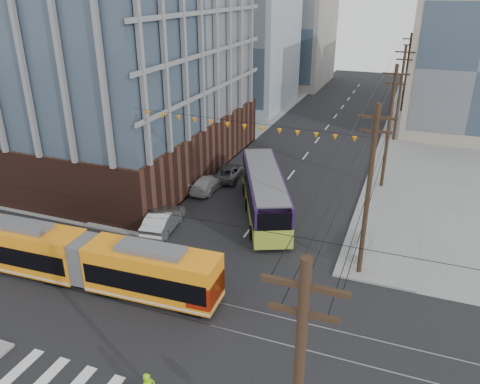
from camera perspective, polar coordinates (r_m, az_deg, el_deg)
name	(u,v)px	position (r m, az deg, el deg)	size (l,w,h in m)	color
ground	(155,355)	(25.05, -10.32, -18.95)	(160.00, 160.00, 0.00)	slate
office_building	(65,16)	(50.27, -20.57, 19.50)	(30.00, 25.00, 28.60)	#381E16
bg_bldg_nw_near	(229,44)	(73.14, -1.38, 17.62)	(18.00, 16.00, 18.00)	#8C99A5
bg_bldg_ne_near	(472,67)	(64.23, 26.38, 13.50)	(14.00, 14.00, 16.00)	gray
bg_bldg_nw_far	(285,27)	(90.96, 5.50, 19.37)	(16.00, 18.00, 20.00)	gray
bg_bldg_ne_far	(475,55)	(84.29, 26.77, 14.66)	(16.00, 16.00, 14.00)	#8C99A5
utility_pole_far	(406,74)	(72.29, 19.60, 13.44)	(0.30, 0.30, 11.00)	black
streetcar	(86,260)	(30.11, -18.26, -7.88)	(17.04, 2.40, 3.28)	orange
city_bus	(264,193)	(37.22, 2.99, -0.12)	(2.72, 12.55, 3.56)	#26123E
parked_car_silver	(163,220)	(35.50, -9.35, -3.38)	(1.75, 5.01, 1.65)	#9A9B9D
parked_car_white	(207,183)	(41.94, -3.99, 1.05)	(1.88, 4.62, 1.34)	#B7B7B7
parked_car_grey	(229,172)	(44.45, -1.36, 2.43)	(2.20, 4.76, 1.32)	#46484C
jersey_barrier	(362,246)	(33.56, 14.62, -6.42)	(0.88, 3.92, 0.78)	slate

